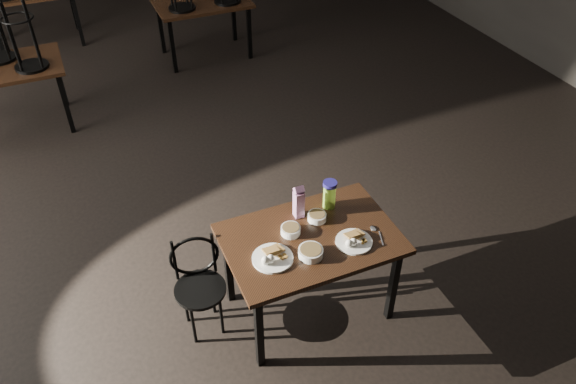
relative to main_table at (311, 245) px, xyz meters
name	(u,v)px	position (x,y,z in m)	size (l,w,h in m)	color
main_table	(311,245)	(0.00, 0.00, 0.00)	(1.20, 0.80, 0.75)	black
plate_left	(272,257)	(-0.32, -0.09, 0.10)	(0.28, 0.28, 0.09)	white
plate_right	(354,240)	(0.24, -0.17, 0.10)	(0.25, 0.25, 0.08)	white
bowl_near	(291,230)	(-0.11, 0.09, 0.11)	(0.14, 0.14, 0.05)	white
bowl_far	(317,217)	(0.11, 0.14, 0.11)	(0.13, 0.13, 0.05)	white
bowl_big	(311,252)	(-0.08, -0.16, 0.11)	(0.17, 0.17, 0.06)	white
juice_carton	(299,202)	(0.01, 0.24, 0.20)	(0.07, 0.07, 0.27)	#7F1766
water_bottle	(329,194)	(0.26, 0.24, 0.19)	(0.10, 0.10, 0.22)	#A4E142
spoon	(374,230)	(0.44, -0.12, 0.08)	(0.06, 0.21, 0.01)	silver
bentwood_chair	(198,279)	(-0.78, 0.20, -0.21)	(0.38, 0.37, 0.77)	black
bg_table_right	(203,2)	(0.56, 4.50, 0.08)	(1.20, 0.80, 1.48)	black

